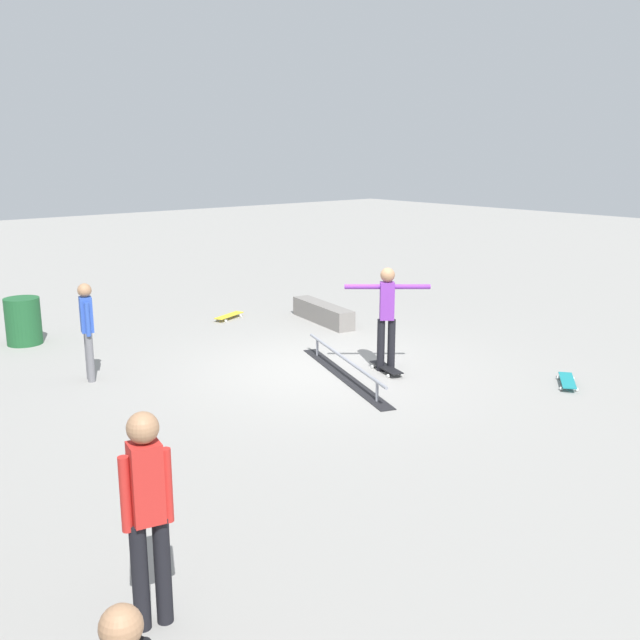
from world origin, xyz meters
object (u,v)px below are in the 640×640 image
Objects in this scene: skate_ledge at (323,313)px; loose_skateboard_yellow at (229,316)px; bystander_red_shirt at (148,508)px; trash_bin at (23,321)px; loose_skateboard_teal at (567,381)px; grind_rail at (344,368)px; skater_main at (387,312)px; skateboard_main at (386,368)px; bystander_blue_shirt at (87,326)px.

skate_ledge is 2.02m from loose_skateboard_yellow.
bystander_red_shirt is 1.97× the size of trash_bin.
skate_ledge is 5.56m from loose_skateboard_teal.
skater_main is at bearing -84.76° from grind_rail.
skater_main is 6.77m from trash_bin.
grind_rail is 1.87× the size of skater_main.
bystander_red_shirt is (-3.62, 5.18, 0.82)m from grind_rail.
skater_main is 0.92m from skateboard_main.
bystander_blue_shirt reaches higher than loose_skateboard_yellow.
bystander_red_shirt is at bearing 70.09° from skater_main.
loose_skateboard_teal is at bearing 80.96° from loose_skateboard_yellow.
grind_rail is at bearing 96.21° from loose_skateboard_teal.
grind_rail is 3.85× the size of skateboard_main.
skateboard_main is 6.78m from trash_bin.
bystander_blue_shirt reaches higher than loose_skateboard_teal.
bystander_red_shirt reaches higher than skate_ledge.
bystander_blue_shirt is at bearing -178.77° from trash_bin.
loose_skateboard_teal is at bearing 164.35° from skater_main.
loose_skateboard_yellow is (2.12, -3.93, -0.79)m from bystander_blue_shirt.
skateboard_main is 0.54× the size of bystander_blue_shirt.
trash_bin reaches higher than skate_ledge.
trash_bin is at bearing 89.53° from bystander_red_shirt.
grind_rail is at bearing 144.96° from skate_ledge.
bystander_red_shirt reaches higher than loose_skateboard_teal.
loose_skateboard_yellow is (4.73, -0.05, -0.91)m from skater_main.
loose_skateboard_yellow is (1.50, 1.34, -0.12)m from skate_ledge.
skater_main is at bearing -22.93° from skateboard_main.
skater_main is (-3.23, 1.39, 0.79)m from skate_ledge.
skater_main is 2.96m from loose_skateboard_teal.
trash_bin is (0.74, 4.00, 0.36)m from loose_skateboard_yellow.
skateboard_main is 1.08× the size of loose_skateboard_teal.
loose_skateboard_yellow is at bearing 65.79° from loose_skateboard_teal.
loose_skateboard_yellow is 0.94× the size of trash_bin.
skater_main is 2.06× the size of skateboard_main.
bystander_blue_shirt is at bearing 72.46° from grind_rail.
bystander_red_shirt reaches higher than loose_skateboard_yellow.
loose_skateboard_teal is at bearing -127.28° from skateboard_main.
bystander_blue_shirt reaches higher than grind_rail.
bystander_red_shirt reaches higher than bystander_blue_shirt.
loose_skateboard_teal is 0.88× the size of trash_bin.
trash_bin is at bearing 51.22° from grind_rail.
bystander_blue_shirt is (2.61, 3.88, -0.12)m from skater_main.
loose_skateboard_teal is (1.10, -7.51, -0.89)m from bystander_red_shirt.
trash_bin is at bearing -31.86° from loose_skateboard_yellow.
bystander_red_shirt is 9.13m from trash_bin.
skate_ledge is 1.15× the size of skater_main.
skate_ledge is (3.03, -2.13, 0.05)m from grind_rail.
skate_ledge is at bearing -15.09° from grind_rail.
bystander_red_shirt is (-3.42, 5.92, -0.02)m from skater_main.
grind_rail is 3.66× the size of trash_bin.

